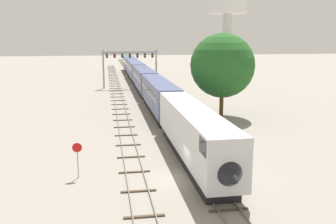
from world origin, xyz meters
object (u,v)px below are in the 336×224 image
passenger_train (144,79)px  trackside_tree_left (222,65)px  stop_sign (77,155)px  water_tower (228,8)px  signal_gantry (130,60)px

passenger_train → trackside_tree_left: size_ratio=9.40×
stop_sign → trackside_tree_left: trackside_tree_left is taller
passenger_train → water_tower: water_tower is taller
water_tower → passenger_train: bearing=-135.2°
signal_gantry → trackside_tree_left: 34.32m
signal_gantry → trackside_tree_left: bearing=-72.2°
signal_gantry → trackside_tree_left: trackside_tree_left is taller
water_tower → stop_sign: size_ratio=8.13×
passenger_train → stop_sign: size_ratio=37.92×
signal_gantry → water_tower: bearing=34.3°
passenger_train → stop_sign: bearing=-102.1°
trackside_tree_left → stop_sign: bearing=-131.6°
water_tower → trackside_tree_left: 55.83m
passenger_train → water_tower: (25.81, 25.59, 15.94)m
passenger_train → water_tower: bearing=44.8°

